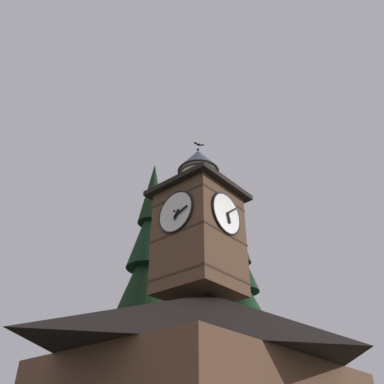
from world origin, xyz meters
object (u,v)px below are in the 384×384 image
object	(u,v)px
pine_tree_behind	(145,326)
moon	(78,341)
flying_bird_high	(199,144)
pine_tree_aside	(244,349)
building_main	(212,384)
clock_tower	(199,227)

from	to	relation	value
pine_tree_behind	moon	bearing A→B (deg)	-118.54
moon	flying_bird_high	size ratio (longest dim) A/B	2.85
pine_tree_aside	moon	bearing A→B (deg)	-107.15
building_main	moon	world-z (taller)	moon
pine_tree_behind	flying_bird_high	bearing A→B (deg)	94.42
pine_tree_aside	flying_bird_high	bearing A→B (deg)	17.27
building_main	clock_tower	size ratio (longest dim) A/B	1.47
building_main	pine_tree_aside	xyz separation A→B (m)	(-9.37, -4.69, 3.20)
pine_tree_aside	moon	world-z (taller)	pine_tree_aside
pine_tree_behind	pine_tree_aside	xyz separation A→B (m)	(-7.16, 1.67, -0.37)
building_main	moon	xyz separation A→B (m)	(-19.96, -38.97, 10.14)
clock_tower	pine_tree_aside	bearing A→B (deg)	-156.07
pine_tree_behind	building_main	bearing A→B (deg)	70.79
moon	flying_bird_high	bearing A→B (deg)	64.40
building_main	moon	bearing A→B (deg)	-117.12
building_main	pine_tree_behind	bearing A→B (deg)	-109.21
building_main	pine_tree_aside	size ratio (longest dim) A/B	0.73
building_main	flying_bird_high	world-z (taller)	flying_bird_high
clock_tower	pine_tree_aside	world-z (taller)	pine_tree_aside
moon	pine_tree_aside	bearing A→B (deg)	72.85
moon	flying_bird_high	distance (m)	40.63
clock_tower	flying_bird_high	xyz separation A→B (m)	(-2.56, -2.05, 7.75)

